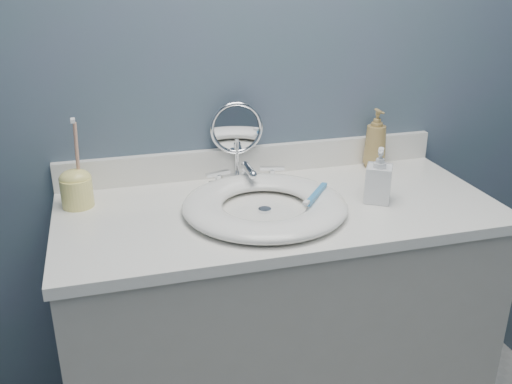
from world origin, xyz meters
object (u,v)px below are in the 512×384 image
object	(u,v)px
makeup_mirror	(237,137)
soap_bottle_amber	(376,139)
soap_bottle_clear	(379,175)
toothbrush_holder	(76,187)

from	to	relation	value
makeup_mirror	soap_bottle_amber	distance (m)	0.46
soap_bottle_amber	soap_bottle_clear	xyz separation A→B (m)	(-0.12, -0.26, -0.02)
soap_bottle_amber	soap_bottle_clear	distance (m)	0.29
soap_bottle_clear	toothbrush_holder	xyz separation A→B (m)	(-0.82, 0.19, -0.02)
makeup_mirror	toothbrush_holder	xyz separation A→B (m)	(-0.48, -0.10, -0.08)
toothbrush_holder	soap_bottle_amber	bearing A→B (deg)	4.60
makeup_mirror	soap_bottle_clear	bearing A→B (deg)	-35.34
soap_bottle_clear	toothbrush_holder	bearing A→B (deg)	-161.86
soap_bottle_clear	makeup_mirror	bearing A→B (deg)	171.03
soap_bottle_clear	toothbrush_holder	distance (m)	0.84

